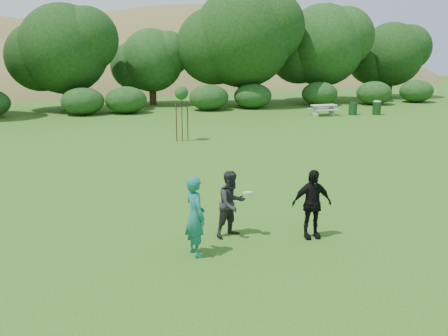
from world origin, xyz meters
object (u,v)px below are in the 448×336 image
object	(u,v)px
player_grey	(232,204)
trash_can_near	(353,109)
player_teal	(195,216)
player_black	(312,204)
trash_can_lidded	(377,107)
sapling	(181,95)
picnic_table	(324,108)

from	to	relation	value
player_grey	trash_can_near	distance (m)	25.61
trash_can_near	player_teal	bearing A→B (deg)	-130.27
player_grey	player_black	xyz separation A→B (m)	(1.90, -0.75, 0.03)
player_teal	trash_can_lidded	bearing A→B (deg)	-52.86
sapling	player_black	bearing A→B (deg)	-90.56
picnic_table	player_black	bearing A→B (deg)	-120.32
player_teal	trash_can_lidded	size ratio (longest dim) A/B	1.82
trash_can_lidded	sapling	bearing A→B (deg)	-160.20
player_black	sapling	xyz separation A→B (m)	(0.14, 14.29, 1.52)
player_teal	trash_can_near	distance (m)	27.06
player_teal	picnic_table	xyz separation A→B (m)	(15.35, 21.07, -0.44)
trash_can_near	picnic_table	world-z (taller)	trash_can_near
player_grey	sapling	world-z (taller)	sapling
player_grey	picnic_table	xyz separation A→B (m)	(14.15, 20.19, -0.35)
player_grey	player_teal	bearing A→B (deg)	-162.98
player_teal	player_black	size ratio (longest dim) A/B	1.06
player_black	trash_can_near	world-z (taller)	player_black
sapling	trash_can_lidded	xyz separation A→B (m)	(15.93, 5.73, -1.88)
picnic_table	player_teal	bearing A→B (deg)	-126.07
player_grey	player_black	world-z (taller)	player_black
player_black	player_grey	bearing A→B (deg)	164.68
player_black	picnic_table	xyz separation A→B (m)	(12.25, 20.94, -0.38)
player_black	trash_can_lidded	size ratio (longest dim) A/B	1.71
sapling	picnic_table	distance (m)	13.95
sapling	picnic_table	xyz separation A→B (m)	(12.11, 6.65, -1.90)
player_teal	player_black	xyz separation A→B (m)	(3.10, 0.13, -0.06)
trash_can_near	trash_can_lidded	world-z (taller)	trash_can_lidded
player_grey	trash_can_lidded	xyz separation A→B (m)	(17.96, 19.28, -0.33)
player_grey	trash_can_lidded	distance (m)	26.35
trash_can_near	trash_can_lidded	distance (m)	1.75
player_grey	picnic_table	distance (m)	24.66
player_black	trash_can_lidded	distance (m)	25.68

